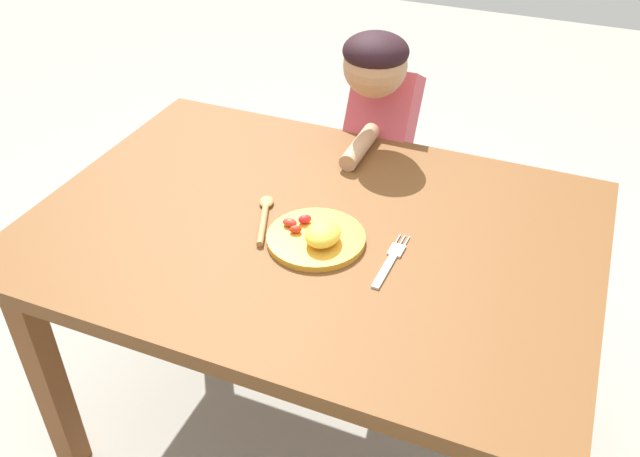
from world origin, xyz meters
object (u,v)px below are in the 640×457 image
Objects in this scene: plate at (317,237)px; spoon at (264,215)px; person at (379,167)px; fork at (390,262)px.

plate is 0.16m from spoon.
spoon is 0.62m from person.
person reaches higher than fork.
spoon is at bearing 83.44° from fork.
fork is 1.04× the size of spoon.
plate is 1.16× the size of spoon.
person is (-0.23, 0.63, -0.16)m from fork.
fork is 0.69m from person.
plate is 0.22× the size of person.
fork is at bearing -1.93° from plate.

